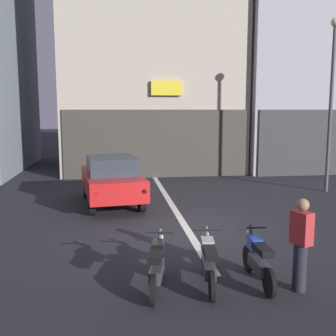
{
  "coord_description": "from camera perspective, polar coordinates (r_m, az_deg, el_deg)",
  "views": [
    {
      "loc": [
        -1.92,
        -10.09,
        3.17
      ],
      "look_at": [
        -0.26,
        2.0,
        1.4
      ],
      "focal_mm": 42.62,
      "sensor_mm": 36.0,
      "label": 1
    }
  ],
  "objects": [
    {
      "name": "ground_plane",
      "position": [
        10.75,
        2.84,
        -8.92
      ],
      "size": [
        120.0,
        120.0,
        0.0
      ],
      "primitive_type": "plane",
      "color": "#232328"
    },
    {
      "name": "lane_centre_line",
      "position": [
        16.51,
        -1.01,
        -2.8
      ],
      "size": [
        0.2,
        18.0,
        0.01
      ],
      "primitive_type": "cube",
      "color": "silver",
      "rests_on": "ground"
    },
    {
      "name": "building_mid_block",
      "position": [
        22.94,
        -2.71,
        20.06
      ],
      "size": [
        9.05,
        7.56,
        15.76
      ],
      "color": "#B2A893",
      "rests_on": "ground"
    },
    {
      "name": "building_far_right",
      "position": [
        25.66,
        20.13,
        19.38
      ],
      "size": [
        9.63,
        8.35,
        16.69
      ],
      "color": "#9E9EA3",
      "rests_on": "ground"
    },
    {
      "name": "car_red_crossing_near",
      "position": [
        13.59,
        -8.07,
        -1.51
      ],
      "size": [
        2.27,
        4.29,
        1.64
      ],
      "color": "black",
      "rests_on": "ground"
    },
    {
      "name": "street_lamp",
      "position": [
        16.64,
        22.38,
        10.6
      ],
      "size": [
        0.36,
        0.36,
        6.59
      ],
      "color": "#47474C",
      "rests_on": "ground"
    },
    {
      "name": "motorcycle_black_row_leftmost",
      "position": [
        7.27,
        -1.55,
        -13.69
      ],
      "size": [
        0.57,
        1.64,
        0.98
      ],
      "color": "black",
      "rests_on": "ground"
    },
    {
      "name": "motorcycle_silver_row_left_mid",
      "position": [
        7.44,
        5.79,
        -13.18
      ],
      "size": [
        0.55,
        1.66,
        0.98
      ],
      "color": "black",
      "rests_on": "ground"
    },
    {
      "name": "motorcycle_blue_row_centre",
      "position": [
        7.7,
        12.75,
        -12.59
      ],
      "size": [
        0.55,
        1.67,
        0.98
      ],
      "color": "black",
      "rests_on": "ground"
    },
    {
      "name": "person_by_motorcycles",
      "position": [
        7.45,
        18.47,
        -10.31
      ],
      "size": [
        0.34,
        0.42,
        1.67
      ],
      "color": "#23232D",
      "rests_on": "ground"
    }
  ]
}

